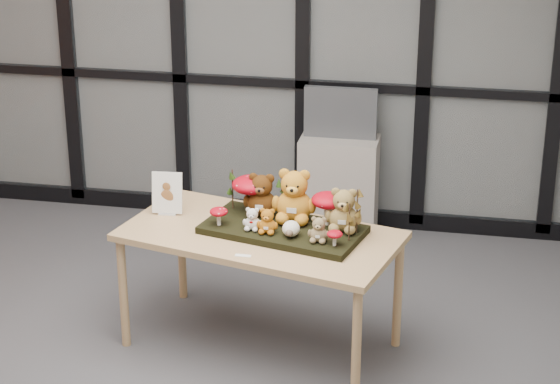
% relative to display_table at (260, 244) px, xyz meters
% --- Properties ---
extents(room_shell, '(5.00, 5.00, 5.00)m').
position_rel_display_table_xyz_m(room_shell, '(-0.53, -0.63, 1.04)').
color(room_shell, beige).
rests_on(room_shell, floor).
extents(glass_partition, '(4.90, 0.06, 2.78)m').
position_rel_display_table_xyz_m(glass_partition, '(-0.53, 1.84, 0.77)').
color(glass_partition, '#2D383F').
rests_on(glass_partition, floor).
extents(display_table, '(1.65, 1.10, 0.71)m').
position_rel_display_table_xyz_m(display_table, '(0.00, 0.00, 0.00)').
color(display_table, tan).
rests_on(display_table, floor).
extents(diorama_tray, '(0.95, 0.63, 0.04)m').
position_rel_display_table_xyz_m(diorama_tray, '(0.12, 0.03, 0.09)').
color(diorama_tray, black).
rests_on(diorama_tray, display_table).
extents(bear_pooh_yellow, '(0.30, 0.28, 0.33)m').
position_rel_display_table_xyz_m(bear_pooh_yellow, '(0.17, 0.13, 0.27)').
color(bear_pooh_yellow, orange).
rests_on(bear_pooh_yellow, diorama_tray).
extents(bear_brown_medium, '(0.25, 0.24, 0.27)m').
position_rel_display_table_xyz_m(bear_brown_medium, '(-0.03, 0.17, 0.24)').
color(bear_brown_medium, '#43230A').
rests_on(bear_brown_medium, diorama_tray).
extents(bear_tan_back, '(0.24, 0.23, 0.27)m').
position_rel_display_table_xyz_m(bear_tan_back, '(0.46, 0.05, 0.24)').
color(bear_tan_back, olive).
rests_on(bear_tan_back, diorama_tray).
extents(bear_small_yellow, '(0.14, 0.13, 0.16)m').
position_rel_display_table_xyz_m(bear_small_yellow, '(0.06, -0.07, 0.18)').
color(bear_small_yellow, '#B26413').
rests_on(bear_small_yellow, diorama_tray).
extents(bear_white_bow, '(0.13, 0.12, 0.14)m').
position_rel_display_table_xyz_m(bear_white_bow, '(-0.03, -0.04, 0.17)').
color(bear_white_bow, white).
rests_on(bear_white_bow, diorama_tray).
extents(bear_beige_small, '(0.14, 0.13, 0.15)m').
position_rel_display_table_xyz_m(bear_beige_small, '(0.35, -0.13, 0.18)').
color(bear_beige_small, olive).
rests_on(bear_beige_small, diorama_tray).
extents(plush_cream_hedgehog, '(0.09, 0.08, 0.10)m').
position_rel_display_table_xyz_m(plush_cream_hedgehog, '(0.19, -0.09, 0.15)').
color(plush_cream_hedgehog, white).
rests_on(plush_cream_hedgehog, diorama_tray).
extents(mushroom_back_left, '(0.21, 0.21, 0.24)m').
position_rel_display_table_xyz_m(mushroom_back_left, '(-0.09, 0.20, 0.22)').
color(mushroom_back_left, '#9C0513').
rests_on(mushroom_back_left, diorama_tray).
extents(mushroom_back_right, '(0.18, 0.18, 0.20)m').
position_rel_display_table_xyz_m(mushroom_back_right, '(0.36, 0.11, 0.21)').
color(mushroom_back_right, '#9C0513').
rests_on(mushroom_back_right, diorama_tray).
extents(mushroom_front_left, '(0.10, 0.10, 0.11)m').
position_rel_display_table_xyz_m(mushroom_front_left, '(-0.23, -0.02, 0.16)').
color(mushroom_front_left, '#9C0513').
rests_on(mushroom_front_left, diorama_tray).
extents(mushroom_front_right, '(0.08, 0.08, 0.09)m').
position_rel_display_table_xyz_m(mushroom_front_right, '(0.44, -0.16, 0.15)').
color(mushroom_front_right, '#9C0513').
rests_on(mushroom_front_right, diorama_tray).
extents(sprig_green_far_left, '(0.05, 0.05, 0.24)m').
position_rel_display_table_xyz_m(sprig_green_far_left, '(-0.21, 0.23, 0.22)').
color(sprig_green_far_left, '#13350C').
rests_on(sprig_green_far_left, diorama_tray).
extents(sprig_green_mid_left, '(0.05, 0.05, 0.20)m').
position_rel_display_table_xyz_m(sprig_green_mid_left, '(-0.08, 0.24, 0.20)').
color(sprig_green_mid_left, '#13350C').
rests_on(sprig_green_mid_left, diorama_tray).
extents(sprig_dry_far_right, '(0.05, 0.05, 0.25)m').
position_rel_display_table_xyz_m(sprig_dry_far_right, '(0.53, 0.02, 0.23)').
color(sprig_dry_far_right, brown).
rests_on(sprig_dry_far_right, diorama_tray).
extents(sprig_dry_mid_right, '(0.05, 0.05, 0.21)m').
position_rel_display_table_xyz_m(sprig_dry_mid_right, '(0.50, -0.09, 0.21)').
color(sprig_dry_mid_right, brown).
rests_on(sprig_dry_mid_right, diorama_tray).
extents(sprig_green_centre, '(0.05, 0.05, 0.20)m').
position_rel_display_table_xyz_m(sprig_green_centre, '(0.08, 0.21, 0.21)').
color(sprig_green_centre, '#13350C').
rests_on(sprig_green_centre, diorama_tray).
extents(sign_holder, '(0.18, 0.07, 0.25)m').
position_rel_display_table_xyz_m(sign_holder, '(-0.58, 0.16, 0.18)').
color(sign_holder, silver).
rests_on(sign_holder, display_table).
extents(label_card, '(0.09, 0.03, 0.00)m').
position_rel_display_table_xyz_m(label_card, '(-0.03, -0.31, 0.07)').
color(label_card, white).
rests_on(label_card, display_table).
extents(cabinet, '(0.55, 0.32, 0.73)m').
position_rel_display_table_xyz_m(cabinet, '(0.22, 1.64, -0.28)').
color(cabinet, '#A0978F').
rests_on(cabinet, floor).
extents(monitor, '(0.51, 0.05, 0.36)m').
position_rel_display_table_xyz_m(monitor, '(0.22, 1.66, 0.26)').
color(monitor, '#4C4E53').
rests_on(monitor, cabinet).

